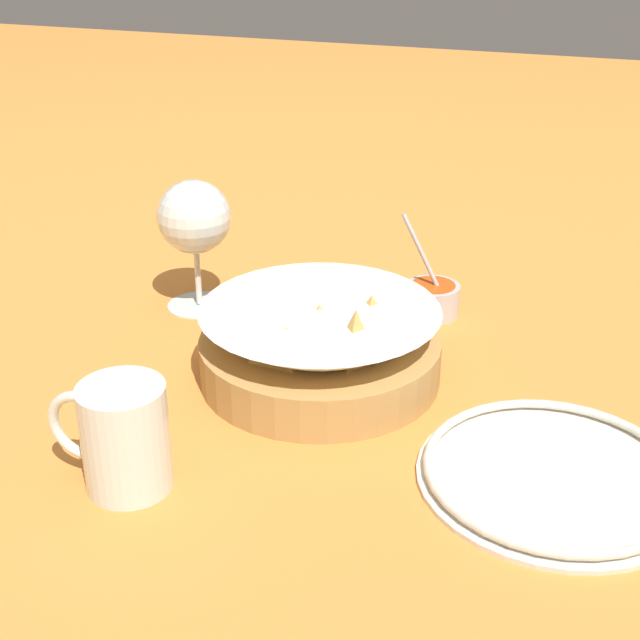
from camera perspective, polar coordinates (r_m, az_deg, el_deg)
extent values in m
plane|color=orange|center=(0.91, -2.12, -3.52)|extent=(4.00, 4.00, 0.00)
cylinder|color=#B2894C|center=(0.89, 0.00, -2.45)|extent=(0.24, 0.24, 0.05)
cone|color=white|center=(0.89, 0.00, -1.46)|extent=(0.24, 0.24, 0.07)
cylinder|color=#3D842D|center=(0.89, 0.00, -2.32)|extent=(0.18, 0.18, 0.01)
pyramid|color=gold|center=(0.90, -2.97, -0.03)|extent=(0.05, 0.06, 0.05)
pyramid|color=gold|center=(0.84, -2.17, -1.93)|extent=(0.10, 0.09, 0.05)
pyramid|color=gold|center=(0.84, 2.28, -1.37)|extent=(0.05, 0.06, 0.07)
pyramid|color=gold|center=(0.89, 3.30, -0.03)|extent=(0.06, 0.08, 0.06)
pyramid|color=gold|center=(0.88, 0.00, -0.55)|extent=(0.09, 0.07, 0.05)
cylinder|color=#B7B7BC|center=(1.04, 7.20, 1.31)|extent=(0.06, 0.06, 0.04)
cylinder|color=#CC4C14|center=(1.03, 7.22, 1.63)|extent=(0.05, 0.05, 0.03)
cylinder|color=#B7B7BC|center=(1.02, 6.75, 3.80)|extent=(0.06, 0.01, 0.11)
cylinder|color=silver|center=(1.07, -7.70, 1.00)|extent=(0.08, 0.08, 0.00)
cylinder|color=silver|center=(1.05, -7.83, 2.86)|extent=(0.01, 0.01, 0.07)
sphere|color=silver|center=(1.02, -8.07, 6.55)|extent=(0.08, 0.08, 0.08)
sphere|color=#E5B77F|center=(1.03, -8.03, 6.00)|extent=(0.06, 0.06, 0.06)
cylinder|color=silver|center=(0.75, -12.34, -7.35)|extent=(0.07, 0.07, 0.09)
cylinder|color=orange|center=(0.75, -12.26, -8.05)|extent=(0.06, 0.06, 0.07)
torus|color=silver|center=(0.76, -14.97, -6.58)|extent=(0.07, 0.01, 0.07)
cylinder|color=silver|center=(0.78, 14.72, -9.65)|extent=(0.23, 0.23, 0.01)
torus|color=silver|center=(0.78, 14.78, -9.26)|extent=(0.22, 0.22, 0.01)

